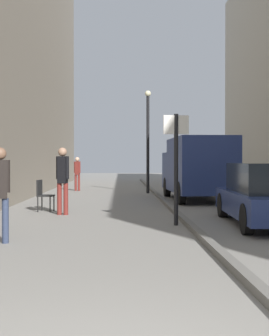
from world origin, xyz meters
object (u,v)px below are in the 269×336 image
Objects in this scene: delivery_van at (197,167)px; cafe_chair_near_window at (43,193)px; lamp_post at (148,135)px; street_sign_post at (176,159)px; parked_car at (268,195)px; pedestrian_far_crossing at (77,171)px; pedestrian_main_foreground at (0,188)px; pedestrian_mid_block at (63,176)px.

cafe_chair_near_window is (-5.24, -3.63, -0.72)m from delivery_van.
street_sign_post is at bearing -89.84° from lamp_post.
cafe_chair_near_window is (-5.79, 2.95, -0.17)m from parked_car.
delivery_van is 4.29m from lamp_post.
parked_car is 0.90× the size of lamp_post.
pedestrian_far_crossing is at bearing 118.20° from parked_car.
delivery_van reaches higher than pedestrian_main_foreground.
parked_car is 2.33m from street_sign_post.
pedestrian_far_crossing is 13.32m from parked_car.
street_sign_post reaches higher than pedestrian_far_crossing.
pedestrian_mid_block reaches higher than cafe_chair_near_window.
pedestrian_mid_block is 0.72× the size of street_sign_post.
delivery_van is at bearing -110.20° from street_sign_post.
delivery_van is 1.08× the size of lamp_post.
pedestrian_main_foreground is at bearing -84.86° from pedestrian_mid_block.
pedestrian_far_crossing is 7.50m from delivery_van.
delivery_van reaches higher than pedestrian_mid_block.
lamp_post is (-0.03, 10.27, 1.18)m from street_sign_post.
pedestrian_main_foreground is 13.04m from lamp_post.
cafe_chair_near_window is at bearing 71.01° from pedestrian_main_foreground.
parked_car is 6.50m from cafe_chair_near_window.
lamp_post reaches higher than pedestrian_far_crossing.
parked_car is 10.69m from lamp_post.
pedestrian_far_crossing is at bearing 105.96° from pedestrian_mid_block.
pedestrian_mid_block is at bearing -109.45° from lamp_post.
pedestrian_far_crossing is at bearing 69.64° from pedestrian_main_foreground.
pedestrian_mid_block reaches higher than pedestrian_main_foreground.
lamp_post is 5.06× the size of cafe_chair_near_window.
street_sign_post is (3.47, -12.07, 0.57)m from pedestrian_far_crossing.
pedestrian_main_foreground is at bearing -76.48° from pedestrian_far_crossing.
pedestrian_mid_block is 5.52m from parked_car.
pedestrian_main_foreground is at bearing -122.28° from delivery_van.
parked_car is (5.65, -12.06, -0.27)m from pedestrian_far_crossing.
pedestrian_mid_block reaches higher than parked_car.
lamp_post is at bearing 83.31° from pedestrian_mid_block.
parked_car is 1.65× the size of street_sign_post.
street_sign_post is 0.55× the size of lamp_post.
pedestrian_far_crossing is 4.26m from lamp_post.
delivery_van reaches higher than parked_car.
lamp_post is (-2.21, 10.26, 2.01)m from parked_car.
delivery_van reaches higher than pedestrian_far_crossing.
delivery_van is 6.79m from street_sign_post.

